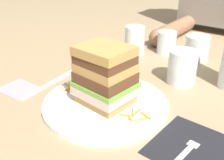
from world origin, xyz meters
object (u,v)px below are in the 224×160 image
object	(u,v)px
knife	(49,84)
napkin_pink	(19,89)
empty_tumbler_0	(197,47)
main_plate	(104,103)
empty_tumbler_1	(135,40)
fork	(185,151)
sandwich	(103,75)
empty_tumbler_2	(167,42)
napkin_dark	(191,146)
juice_glass	(182,69)

from	to	relation	value
knife	napkin_pink	xyz separation A→B (m)	(-0.04, -0.06, -0.00)
empty_tumbler_0	main_plate	bearing A→B (deg)	-97.81
empty_tumbler_1	napkin_pink	world-z (taller)	empty_tumbler_1
fork	empty_tumbler_0	bearing A→B (deg)	109.94
sandwich	empty_tumbler_1	size ratio (longest dim) A/B	1.44
main_plate	empty_tumbler_2	bearing A→B (deg)	96.54
empty_tumbler_0	empty_tumbler_1	distance (m)	0.20
napkin_dark	knife	world-z (taller)	same
empty_tumbler_1	juice_glass	bearing A→B (deg)	-26.07
knife	empty_tumbler_1	world-z (taller)	empty_tumbler_1
main_plate	knife	world-z (taller)	main_plate
empty_tumbler_0	empty_tumbler_1	world-z (taller)	empty_tumbler_1
sandwich	empty_tumbler_1	bearing A→B (deg)	111.70
empty_tumbler_1	empty_tumbler_2	bearing A→B (deg)	38.33
fork	knife	distance (m)	0.39
fork	empty_tumbler_2	world-z (taller)	empty_tumbler_2
knife	empty_tumbler_0	bearing A→B (deg)	59.97
napkin_dark	fork	world-z (taller)	fork
main_plate	sandwich	size ratio (longest dim) A/B	2.13
empty_tumbler_0	empty_tumbler_1	bearing A→B (deg)	-156.44
sandwich	empty_tumbler_0	size ratio (longest dim) A/B	1.74
juice_glass	empty_tumbler_1	xyz separation A→B (m)	(-0.21, 0.10, 0.01)
sandwich	napkin_dark	world-z (taller)	sandwich
main_plate	empty_tumbler_1	xyz separation A→B (m)	(-0.13, 0.31, 0.04)
knife	main_plate	bearing A→B (deg)	1.82
knife	napkin_pink	bearing A→B (deg)	-122.90
napkin_dark	empty_tumbler_1	world-z (taller)	empty_tumbler_1
fork	knife	size ratio (longest dim) A/B	0.83
fork	knife	xyz separation A→B (m)	(-0.39, 0.03, -0.00)
sandwich	knife	distance (m)	0.19
empty_tumbler_2	empty_tumbler_0	bearing A→B (deg)	7.88
sandwich	empty_tumbler_1	xyz separation A→B (m)	(-0.13, 0.31, -0.03)
empty_tumbler_1	napkin_pink	bearing A→B (deg)	-103.47
juice_glass	empty_tumbler_0	bearing A→B (deg)	100.18
main_plate	empty_tumbler_2	distance (m)	0.38
juice_glass	empty_tumbler_1	bearing A→B (deg)	153.93
napkin_pink	empty_tumbler_1	bearing A→B (deg)	76.53
juice_glass	napkin_pink	bearing A→B (deg)	-137.36
napkin_dark	napkin_pink	bearing A→B (deg)	-172.73
sandwich	empty_tumbler_2	distance (m)	0.38
knife	empty_tumbler_2	distance (m)	0.41
sandwich	knife	xyz separation A→B (m)	(-0.18, -0.01, -0.07)
sandwich	knife	world-z (taller)	sandwich
empty_tumbler_1	napkin_pink	distance (m)	0.40
napkin_pink	juice_glass	bearing A→B (deg)	42.64
fork	napkin_pink	distance (m)	0.43
juice_glass	empty_tumbler_2	size ratio (longest dim) A/B	1.19
main_plate	napkin_pink	world-z (taller)	main_plate
empty_tumbler_1	empty_tumbler_2	size ratio (longest dim) A/B	1.23
napkin_dark	empty_tumbler_1	size ratio (longest dim) A/B	1.62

